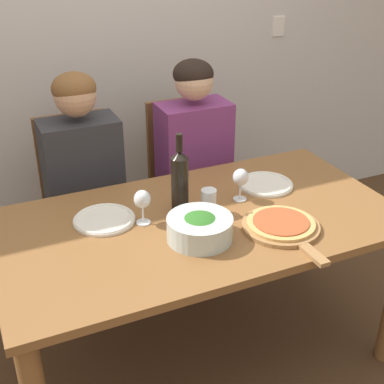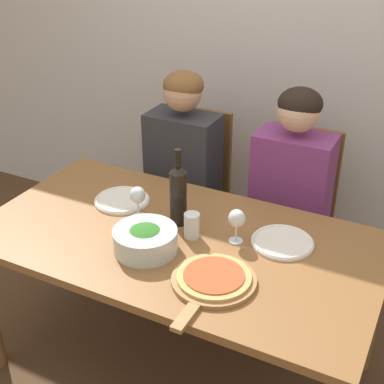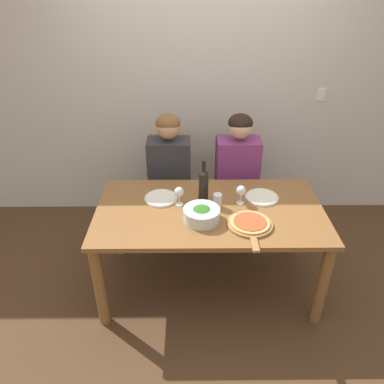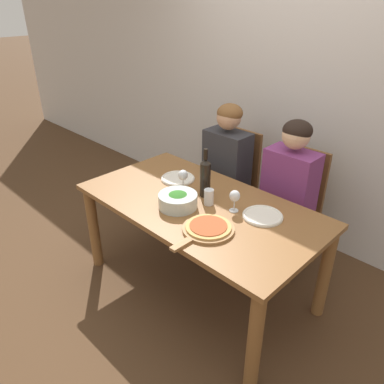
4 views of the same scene
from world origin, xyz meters
name	(u,v)px [view 1 (image 1 of 4)]	position (x,y,z in m)	size (l,w,h in m)	color
ground_plane	(199,350)	(0.00, 0.00, 0.00)	(40.00, 40.00, 0.00)	#4C331E
back_wall	(108,22)	(0.00, 1.21, 1.35)	(10.00, 0.06, 2.70)	silver
dining_table	(200,241)	(0.00, 0.00, 0.63)	(1.69, 0.91, 0.74)	brown
chair_left	(82,200)	(-0.33, 0.78, 0.52)	(0.42, 0.42, 0.97)	brown
chair_right	(187,180)	(0.28, 0.78, 0.52)	(0.42, 0.42, 0.97)	brown
person_woman	(83,170)	(-0.33, 0.67, 0.74)	(0.47, 0.51, 1.23)	#28282D
person_man	(195,150)	(0.28, 0.67, 0.74)	(0.47, 0.51, 1.23)	#28282D
wine_bottle	(180,180)	(-0.05, 0.10, 0.88)	(0.07, 0.07, 0.35)	black
broccoli_bowl	(200,228)	(-0.07, -0.14, 0.79)	(0.26, 0.26, 0.10)	silver
dinner_plate_left	(104,219)	(-0.37, 0.15, 0.75)	(0.26, 0.26, 0.02)	silver
dinner_plate_right	(266,184)	(0.41, 0.15, 0.75)	(0.26, 0.26, 0.02)	silver
pizza_on_board	(282,226)	(0.27, -0.21, 0.75)	(0.32, 0.46, 0.04)	#9E7042
wine_glass_left	(142,201)	(-0.23, 0.06, 0.84)	(0.07, 0.07, 0.15)	silver
wine_glass_right	(241,179)	(0.23, 0.08, 0.84)	(0.07, 0.07, 0.15)	silver
water_tumbler	(209,202)	(0.06, 0.03, 0.79)	(0.07, 0.07, 0.11)	silver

